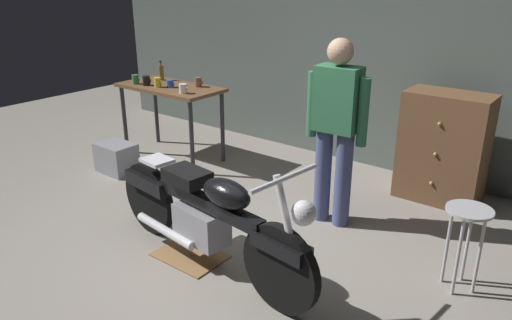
{
  "coord_description": "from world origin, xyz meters",
  "views": [
    {
      "loc": [
        2.45,
        -2.42,
        2.17
      ],
      "look_at": [
        0.03,
        0.7,
        0.65
      ],
      "focal_mm": 34.36,
      "sensor_mm": 36.0,
      "label": 1
    }
  ],
  "objects": [
    {
      "name": "drip_tray",
      "position": [
        -0.09,
        -0.02,
        0.01
      ],
      "size": [
        0.56,
        0.4,
        0.01
      ],
      "primitive_type": "cube",
      "color": "olive",
      "rests_on": "ground_plane"
    },
    {
      "name": "mug_blue_enamel",
      "position": [
        -1.83,
        1.46,
        0.94
      ],
      "size": [
        0.11,
        0.08,
        0.09
      ],
      "color": "#2D51AD",
      "rests_on": "workbench"
    },
    {
      "name": "motorcycle",
      "position": [
        0.12,
        -0.03,
        0.45
      ],
      "size": [
        2.18,
        0.61,
        1.0
      ],
      "rotation": [
        0.0,
        0.0,
        -0.12
      ],
      "color": "black",
      "rests_on": "ground_plane"
    },
    {
      "name": "back_wall",
      "position": [
        0.0,
        2.8,
        1.55
      ],
      "size": [
        8.0,
        0.12,
        3.1
      ],
      "primitive_type": "cube",
      "color": "#56605B",
      "rests_on": "ground_plane"
    },
    {
      "name": "storage_bin",
      "position": [
        -2.05,
        0.76,
        0.17
      ],
      "size": [
        0.44,
        0.32,
        0.34
      ],
      "primitive_type": "cube",
      "color": "gray",
      "rests_on": "ground_plane"
    },
    {
      "name": "mug_yellow_tall",
      "position": [
        -1.95,
        1.37,
        0.96
      ],
      "size": [
        0.12,
        0.08,
        0.11
      ],
      "color": "yellow",
      "rests_on": "workbench"
    },
    {
      "name": "mug_black_matte",
      "position": [
        -2.13,
        1.35,
        0.96
      ],
      "size": [
        0.13,
        0.09,
        0.11
      ],
      "color": "black",
      "rests_on": "workbench"
    },
    {
      "name": "mug_brown_stoneware",
      "position": [
        -1.59,
        1.68,
        0.96
      ],
      "size": [
        0.12,
        0.08,
        0.11
      ],
      "color": "brown",
      "rests_on": "workbench"
    },
    {
      "name": "wooden_dresser",
      "position": [
        1.12,
        2.3,
        0.55
      ],
      "size": [
        0.8,
        0.47,
        1.1
      ],
      "color": "brown",
      "rests_on": "ground_plane"
    },
    {
      "name": "workbench",
      "position": [
        -1.9,
        1.51,
        0.79
      ],
      "size": [
        1.3,
        0.64,
        0.9
      ],
      "color": "brown",
      "rests_on": "ground_plane"
    },
    {
      "name": "person_standing",
      "position": [
        0.51,
        1.21,
        0.93
      ],
      "size": [
        0.57,
        0.24,
        1.67
      ],
      "rotation": [
        0.0,
        0.0,
        3.19
      ],
      "color": "#475180",
      "rests_on": "ground_plane"
    },
    {
      "name": "bottle",
      "position": [
        -2.23,
        1.68,
        1.0
      ],
      "size": [
        0.06,
        0.06,
        0.24
      ],
      "color": "olive",
      "rests_on": "workbench"
    },
    {
      "name": "mug_green_speckled",
      "position": [
        -2.3,
        1.33,
        0.96
      ],
      "size": [
        0.12,
        0.08,
        0.11
      ],
      "color": "#3D7F4C",
      "rests_on": "workbench"
    },
    {
      "name": "shop_stool",
      "position": [
        1.76,
        0.88,
        0.5
      ],
      "size": [
        0.32,
        0.32,
        0.64
      ],
      "color": "#B2B2B7",
      "rests_on": "ground_plane"
    },
    {
      "name": "mug_white_ceramic",
      "position": [
        -1.49,
        1.33,
        0.95
      ],
      "size": [
        0.12,
        0.09,
        0.11
      ],
      "color": "white",
      "rests_on": "workbench"
    },
    {
      "name": "ground_plane",
      "position": [
        0.0,
        0.0,
        0.0
      ],
      "size": [
        12.0,
        12.0,
        0.0
      ],
      "primitive_type": "plane",
      "color": "gray"
    }
  ]
}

